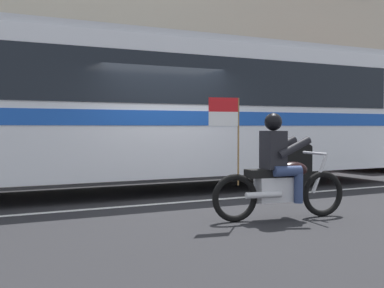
# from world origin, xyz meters

# --- Properties ---
(ground_plane) EXTENTS (60.00, 60.00, 0.00)m
(ground_plane) POSITION_xyz_m (0.00, 0.00, 0.00)
(ground_plane) COLOR black
(sidewalk_curb) EXTENTS (28.00, 3.80, 0.15)m
(sidewalk_curb) POSITION_xyz_m (0.00, 5.10, 0.07)
(sidewalk_curb) COLOR #B7B2A8
(sidewalk_curb) RESTS_ON ground_plane
(lane_center_stripe) EXTENTS (26.60, 0.14, 0.01)m
(lane_center_stripe) POSITION_xyz_m (0.00, -0.60, 0.00)
(lane_center_stripe) COLOR silver
(lane_center_stripe) RESTS_ON ground_plane
(transit_bus) EXTENTS (13.50, 2.75, 3.22)m
(transit_bus) POSITION_xyz_m (-0.49, 1.19, 1.88)
(transit_bus) COLOR silver
(transit_bus) RESTS_ON ground_plane
(motorcycle_with_rider) EXTENTS (2.17, 0.70, 1.78)m
(motorcycle_with_rider) POSITION_xyz_m (0.58, -2.76, 0.67)
(motorcycle_with_rider) COLOR black
(motorcycle_with_rider) RESTS_ON ground_plane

